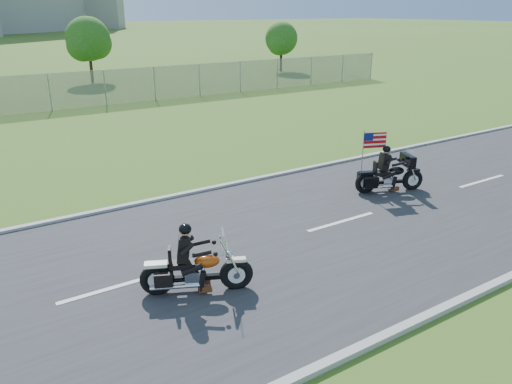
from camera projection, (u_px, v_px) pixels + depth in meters
ground at (204, 263)px, 10.93m from camera, size 420.00×420.00×0.00m
road at (204, 262)px, 10.92m from camera, size 120.00×8.00×0.04m
curb_north at (138, 204)px, 14.11m from camera, size 120.00×0.18×0.12m
curb_south at (323, 366)px, 7.72m from camera, size 120.00×0.18×0.12m
tree_fence_near at (89, 41)px, 36.66m from camera, size 3.52×3.28×4.75m
tree_fence_far at (281, 40)px, 43.32m from camera, size 3.08×2.87×4.20m
motorcycle_lead at (195, 271)px, 9.64m from camera, size 2.07×1.14×1.48m
motorcycle_follow at (389, 176)px, 14.99m from camera, size 2.07×1.11×1.82m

